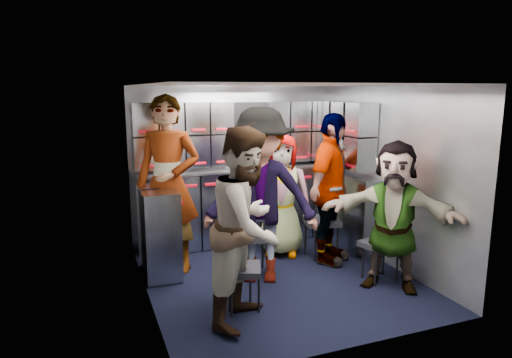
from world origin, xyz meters
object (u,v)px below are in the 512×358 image
object	(u,v)px
attendant_arc_d	(330,189)
jump_seat_mid_right	(322,223)
attendant_arc_e	(393,216)
jump_seat_near_right	(381,246)
attendant_arc_c	(281,195)
jump_seat_center	(275,217)
jump_seat_mid_left	(255,238)
jump_seat_near_left	(241,271)
attendant_standing	(168,184)
attendant_arc_a	(247,226)
attendant_arc_b	(261,196)

from	to	relation	value
attendant_arc_d	jump_seat_mid_right	bearing A→B (deg)	49.62
attendant_arc_e	jump_seat_near_right	bearing A→B (deg)	133.95
attendant_arc_c	attendant_arc_e	distance (m)	1.49
jump_seat_center	attendant_arc_e	bearing A→B (deg)	-66.30
jump_seat_mid_left	jump_seat_near_right	world-z (taller)	jump_seat_mid_left
attendant_arc_e	jump_seat_mid_left	bearing A→B (deg)	-171.08
jump_seat_mid_right	jump_seat_near_left	bearing A→B (deg)	-145.17
attendant_standing	attendant_arc_a	size ratio (longest dim) A/B	1.15
jump_seat_near_left	jump_seat_near_right	size ratio (longest dim) A/B	1.01
jump_seat_near_left	jump_seat_mid_left	xyz separation A→B (m)	(0.43, 0.77, 0.04)
jump_seat_near_left	jump_seat_near_right	distance (m)	1.64
attendant_standing	attendant_arc_c	size ratio (longest dim) A/B	1.32
jump_seat_center	jump_seat_mid_left	bearing A→B (deg)	-129.21
attendant_arc_e	jump_seat_center	bearing A→B (deg)	157.65
attendant_arc_a	attendant_arc_e	distance (m)	1.64
attendant_arc_a	attendant_arc_c	distance (m)	1.73
jump_seat_mid_right	attendant_arc_a	bearing A→B (deg)	-140.48
jump_seat_near_right	attendant_arc_a	size ratio (longest dim) A/B	0.26
jump_seat_mid_left	jump_seat_near_right	bearing A→B (deg)	-28.89
jump_seat_near_left	jump_seat_mid_right	size ratio (longest dim) A/B	0.91
attendant_arc_b	attendant_arc_c	xyz separation A→B (m)	(0.54, 0.67, -0.18)
jump_seat_near_right	attendant_arc_e	distance (m)	0.43
attendant_standing	jump_seat_center	bearing A→B (deg)	37.67
jump_seat_near_left	attendant_arc_a	xyz separation A→B (m)	(-0.00, -0.18, 0.49)
jump_seat_mid_left	jump_seat_center	distance (m)	0.86
attendant_arc_b	attendant_standing	bearing A→B (deg)	168.08
jump_seat_center	attendant_arc_c	world-z (taller)	attendant_arc_c
jump_seat_mid_right	attendant_arc_a	world-z (taller)	attendant_arc_a
attendant_arc_c	attendant_arc_a	bearing A→B (deg)	-99.91
attendant_standing	attendant_arc_d	size ratio (longest dim) A/B	1.12
jump_seat_center	jump_seat_mid_right	distance (m)	0.63
jump_seat_mid_right	attendant_standing	world-z (taller)	attendant_standing
attendant_arc_a	attendant_arc_c	size ratio (longest dim) A/B	1.15
attendant_standing	attendant_arc_c	world-z (taller)	attendant_standing
attendant_arc_a	attendant_arc_d	bearing A→B (deg)	-13.39
attendant_arc_d	jump_seat_near_right	bearing A→B (deg)	-111.22
attendant_arc_b	attendant_arc_d	xyz separation A→B (m)	(0.97, 0.20, -0.04)
jump_seat_near_right	attendant_standing	world-z (taller)	attendant_standing
jump_seat_mid_right	attendant_standing	distance (m)	1.93
jump_seat_mid_left	jump_seat_mid_right	bearing A→B (deg)	11.94
jump_seat_near_right	jump_seat_near_left	bearing A→B (deg)	-176.54
attendant_standing	attendant_arc_a	distance (m)	1.49
jump_seat_mid_left	attendant_arc_b	xyz separation A→B (m)	(0.00, -0.18, 0.52)
jump_seat_near_right	attendant_arc_a	world-z (taller)	attendant_arc_a
jump_seat_near_right	attendant_standing	distance (m)	2.44
attendant_arc_c	attendant_arc_d	bearing A→B (deg)	-23.25
jump_seat_center	attendant_arc_b	world-z (taller)	attendant_arc_b
attendant_arc_d	attendant_arc_c	bearing A→B (deg)	92.16
attendant_arc_c	attendant_arc_d	xyz separation A→B (m)	(0.42, -0.46, 0.13)
jump_seat_near_left	attendant_arc_d	world-z (taller)	attendant_arc_d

